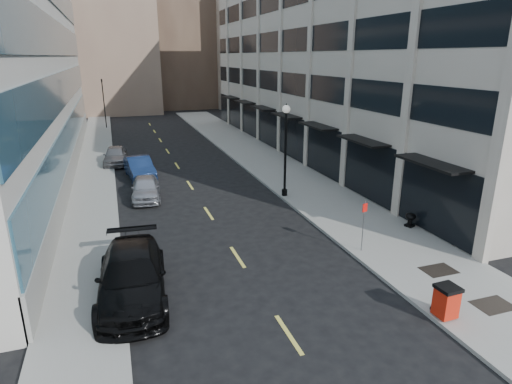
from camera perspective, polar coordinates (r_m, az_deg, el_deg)
ground at (r=13.47m, az=7.95°, el=-23.03°), size 160.00×160.00×0.00m
sidewalk_right at (r=32.71m, az=4.24°, el=2.24°), size 5.00×80.00×0.15m
sidewalk_left at (r=30.33m, az=-20.95°, el=-0.15°), size 3.00×80.00×0.15m
building_right at (r=42.09m, az=13.13°, el=17.57°), size 15.30×46.50×18.25m
skyline_tan_near at (r=77.20m, az=-19.28°, el=20.66°), size 14.00×18.00×28.00m
skyline_brown at (r=82.45m, az=-10.46°, el=23.15°), size 12.00×16.00×34.00m
skyline_tan_far at (r=87.53m, az=-25.94°, el=17.47°), size 12.00×14.00×22.00m
skyline_stone at (r=78.43m, az=-1.82°, el=18.58°), size 10.00×14.00×20.00m
grate_mid at (r=18.15m, az=29.08°, el=-13.04°), size 1.40×1.00×0.01m
grate_far at (r=19.83m, az=23.18°, el=-9.55°), size 1.40×1.00×0.01m
road_centerline at (r=27.88m, az=-7.69°, el=-0.77°), size 0.15×68.20×0.01m
traffic_signal at (r=57.10m, az=-19.87°, el=13.62°), size 0.66×0.66×6.98m
car_black_pickup at (r=16.95m, az=-16.20°, el=-10.73°), size 2.94×6.27×1.77m
car_silver_sedan at (r=28.12m, az=-14.51°, el=0.53°), size 2.10×4.44×1.47m
car_blue_sedan at (r=33.13m, az=-15.27°, el=3.14°), size 2.20×4.97×1.58m
car_grey_sedan at (r=37.99m, az=-18.22°, el=4.66°), size 2.27×4.69×1.54m
trash_bin at (r=16.41m, az=24.03°, el=-13.07°), size 0.75×0.83×1.18m
lamppost at (r=26.84m, az=3.96°, el=6.60°), size 0.49×0.49×5.90m
sign_post at (r=19.97m, az=14.20°, el=-3.46°), size 0.29×0.11×2.47m
urn_planter at (r=23.93m, az=19.89°, el=-3.31°), size 0.55×0.55×0.76m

